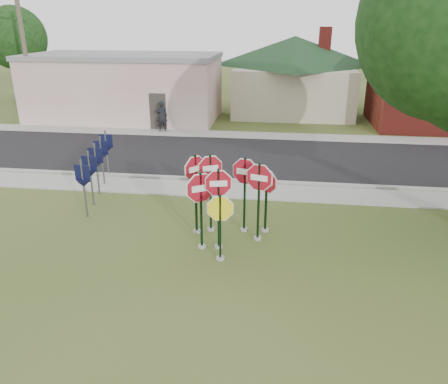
# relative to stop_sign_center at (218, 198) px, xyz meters

# --- Properties ---
(ground) EXTENTS (120.00, 120.00, 0.00)m
(ground) POSITION_rel_stop_sign_center_xyz_m (0.30, -0.94, -1.56)
(ground) COLOR #344B1C
(ground) RESTS_ON ground
(sidewalk_near) EXTENTS (60.00, 1.60, 0.06)m
(sidewalk_near) POSITION_rel_stop_sign_center_xyz_m (0.30, 4.56, -1.53)
(sidewalk_near) COLOR gray
(sidewalk_near) RESTS_ON ground
(road) EXTENTS (60.00, 7.00, 0.04)m
(road) POSITION_rel_stop_sign_center_xyz_m (0.30, 9.06, -1.54)
(road) COLOR black
(road) RESTS_ON ground
(sidewalk_far) EXTENTS (60.00, 1.60, 0.06)m
(sidewalk_far) POSITION_rel_stop_sign_center_xyz_m (0.30, 13.36, -1.53)
(sidewalk_far) COLOR gray
(sidewalk_far) RESTS_ON ground
(curb) EXTENTS (60.00, 0.20, 0.14)m
(curb) POSITION_rel_stop_sign_center_xyz_m (0.30, 5.56, -1.49)
(curb) COLOR gray
(curb) RESTS_ON ground
(stop_sign_center) EXTENTS (1.02, 0.26, 2.52)m
(stop_sign_center) POSITION_rel_stop_sign_center_xyz_m (0.00, 0.00, 0.00)
(stop_sign_center) COLOR gray
(stop_sign_center) RESTS_ON ground
(stop_sign_yellow) EXTENTS (0.99, 0.24, 2.02)m
(stop_sign_yellow) POSITION_rel_stop_sign_center_xyz_m (0.14, -0.65, -0.38)
(stop_sign_yellow) COLOR gray
(stop_sign_yellow) RESTS_ON ground
(stop_sign_left) EXTENTS (1.00, 0.63, 2.44)m
(stop_sign_left) POSITION_rel_stop_sign_center_xyz_m (-0.49, -0.05, -0.05)
(stop_sign_left) COLOR gray
(stop_sign_left) RESTS_ON ground
(stop_sign_right) EXTENTS (1.06, 0.33, 2.53)m
(stop_sign_right) POSITION_rel_stop_sign_center_xyz_m (1.09, 0.68, 0.02)
(stop_sign_right) COLOR gray
(stop_sign_right) RESTS_ON ground
(stop_sign_back_right) EXTENTS (1.08, 0.29, 2.52)m
(stop_sign_back_right) POSITION_rel_stop_sign_center_xyz_m (0.63, 1.21, 0.01)
(stop_sign_back_right) COLOR gray
(stop_sign_back_right) RESTS_ON ground
(stop_sign_back_left) EXTENTS (0.94, 0.51, 2.59)m
(stop_sign_back_left) POSITION_rel_stop_sign_center_xyz_m (-0.41, 1.10, 0.05)
(stop_sign_back_left) COLOR gray
(stop_sign_back_left) RESTS_ON ground
(stop_sign_far_right) EXTENTS (0.82, 0.62, 2.17)m
(stop_sign_far_right) POSITION_rel_stop_sign_center_xyz_m (1.28, 1.26, -0.26)
(stop_sign_far_right) COLOR gray
(stop_sign_far_right) RESTS_ON ground
(stop_sign_far_left) EXTENTS (0.69, 0.85, 2.63)m
(stop_sign_far_left) POSITION_rel_stop_sign_center_xyz_m (-0.82, 0.89, 0.08)
(stop_sign_far_left) COLOR gray
(stop_sign_far_left) RESTS_ON ground
(route_sign_row) EXTENTS (1.43, 4.63, 2.00)m
(route_sign_row) POSITION_rel_stop_sign_center_xyz_m (-5.10, 3.56, -0.33)
(route_sign_row) COLOR #59595E
(route_sign_row) RESTS_ON ground
(building_stucco) EXTENTS (12.20, 6.20, 4.20)m
(building_stucco) POSITION_rel_stop_sign_center_xyz_m (-8.70, 17.06, 0.59)
(building_stucco) COLOR beige
(building_stucco) RESTS_ON ground
(building_house) EXTENTS (11.60, 11.60, 6.20)m
(building_house) POSITION_rel_stop_sign_center_xyz_m (2.31, 21.06, 2.09)
(building_house) COLOR #B6AE91
(building_house) RESTS_ON ground
(utility_pole_near) EXTENTS (2.20, 0.26, 9.50)m
(utility_pole_near) POSITION_rel_stop_sign_center_xyz_m (-13.70, 14.26, 3.41)
(utility_pole_near) COLOR brown
(utility_pole_near) RESTS_ON ground
(bg_tree_left) EXTENTS (4.90, 4.90, 7.35)m
(bg_tree_left) POSITION_rel_stop_sign_center_xyz_m (-19.70, 23.06, 3.32)
(bg_tree_left) COLOR black
(bg_tree_left) RESTS_ON ground
(pedestrian) EXTENTS (0.75, 0.61, 1.78)m
(pedestrian) POSITION_rel_stop_sign_center_xyz_m (-5.35, 13.61, -0.61)
(pedestrian) COLOR black
(pedestrian) RESTS_ON sidewalk_far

